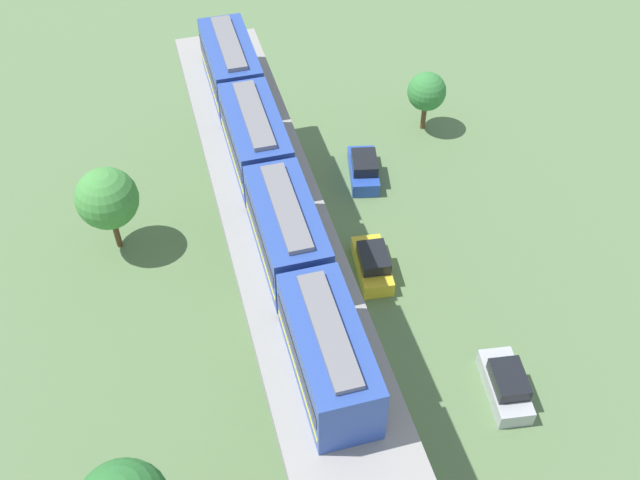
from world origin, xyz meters
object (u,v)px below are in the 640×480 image
(parked_car_yellow, at_px, (373,264))
(tree_near_viaduct, at_px, (427,92))
(train, at_px, (270,183))
(tree_mid_lot, at_px, (107,199))
(parked_car_blue, at_px, (364,169))
(parked_car_silver, at_px, (506,385))

(parked_car_yellow, distance_m, tree_near_viaduct, 14.97)
(parked_car_yellow, bearing_deg, train, 15.99)
(train, relative_size, tree_mid_lot, 4.70)
(train, height_order, parked_car_blue, train)
(train, distance_m, tree_near_viaduct, 20.42)
(parked_car_silver, relative_size, tree_near_viaduct, 0.97)
(parked_car_yellow, bearing_deg, parked_car_silver, 118.64)
(train, xyz_separation_m, parked_car_yellow, (-6.02, -1.02, -8.72))
(train, height_order, tree_mid_lot, train)
(parked_car_blue, bearing_deg, parked_car_yellow, 87.96)
(parked_car_blue, bearing_deg, tree_near_viaduct, -132.88)
(parked_car_silver, bearing_deg, train, -33.45)
(tree_mid_lot, bearing_deg, parked_car_silver, 139.01)
(train, height_order, parked_car_yellow, train)
(parked_car_silver, height_order, tree_mid_lot, tree_mid_lot)
(train, xyz_separation_m, parked_car_blue, (-8.11, -9.38, -8.72))
(parked_car_silver, distance_m, tree_near_viaduct, 22.74)
(parked_car_yellow, relative_size, tree_mid_lot, 0.75)
(parked_car_silver, bearing_deg, parked_car_blue, -76.20)
(parked_car_silver, height_order, parked_car_blue, same)
(train, bearing_deg, tree_near_viaduct, -135.98)
(tree_near_viaduct, bearing_deg, train, 44.02)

